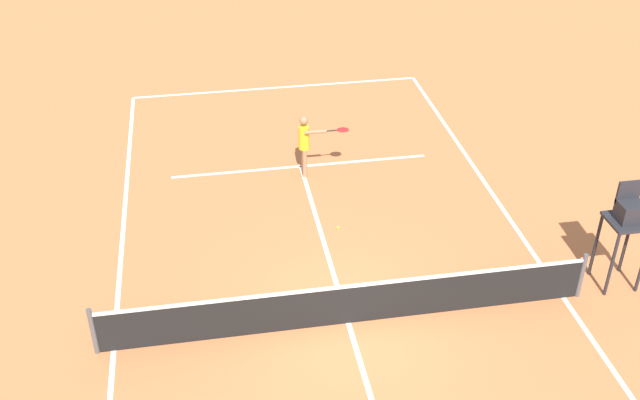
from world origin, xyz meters
TOP-DOWN VIEW (x-y plane):
  - ground_plane at (0.00, 0.00)m, footprint 60.00×60.00m
  - court_lines at (0.00, 0.00)m, footprint 9.25×23.05m
  - tennis_net at (0.00, 0.00)m, footprint 9.85×0.10m
  - player_serving at (-0.08, -5.85)m, footprint 1.27×0.58m
  - tennis_ball at (-0.42, -3.27)m, footprint 0.07×0.07m
  - umpire_chair at (-5.81, -0.31)m, footprint 0.80×0.80m

SIDE VIEW (x-z plane):
  - ground_plane at x=0.00m, z-range 0.00..0.00m
  - court_lines at x=0.00m, z-range 0.00..0.01m
  - tennis_ball at x=-0.42m, z-range 0.00..0.07m
  - tennis_net at x=0.00m, z-range -0.04..1.03m
  - player_serving at x=-0.08m, z-range 0.16..1.87m
  - umpire_chair at x=-5.81m, z-range 0.40..2.81m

